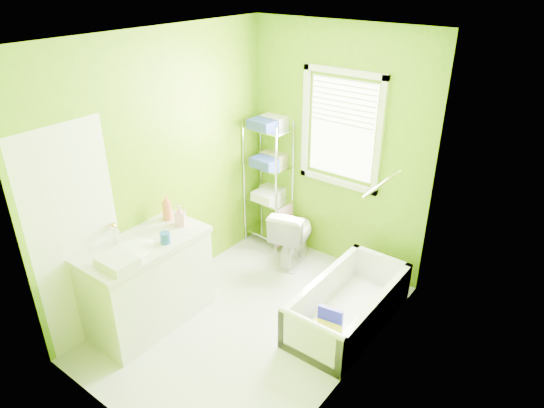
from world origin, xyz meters
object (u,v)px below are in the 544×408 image
Objects in this scene: toilet at (293,234)px; vanity at (147,280)px; wire_shelf_unit at (270,170)px; bathtub at (346,311)px.

vanity reaches higher than toilet.
vanity is (-0.47, -1.67, 0.12)m from toilet.
wire_shelf_unit reaches higher than toilet.
vanity is 1.90m from wire_shelf_unit.
toilet is 0.44× the size of wire_shelf_unit.
wire_shelf_unit is at bearing -36.18° from toilet.
wire_shelf_unit is (-1.49, 0.76, 0.81)m from bathtub.
vanity is (-1.50, -1.08, 0.32)m from bathtub.
bathtub is 1.85m from wire_shelf_unit.
vanity is at bearing -144.12° from bathtub.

